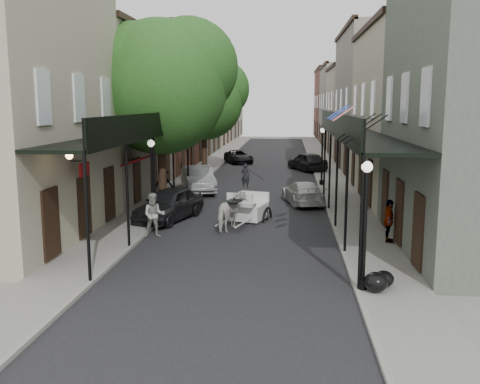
% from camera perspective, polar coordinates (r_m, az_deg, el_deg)
% --- Properties ---
extents(ground, '(140.00, 140.00, 0.00)m').
position_cam_1_polar(ground, '(17.95, -1.18, -8.11)').
color(ground, gray).
rests_on(ground, ground).
extents(road, '(8.00, 90.00, 0.01)m').
position_cam_1_polar(road, '(37.45, 2.22, 1.17)').
color(road, black).
rests_on(road, ground).
extents(sidewalk_left, '(2.20, 90.00, 0.12)m').
position_cam_1_polar(sidewalk_left, '(38.02, -5.33, 1.34)').
color(sidewalk_left, gray).
rests_on(sidewalk_left, ground).
extents(sidewalk_right, '(2.20, 90.00, 0.12)m').
position_cam_1_polar(sidewalk_right, '(37.52, 9.87, 1.13)').
color(sidewalk_right, gray).
rests_on(sidewalk_right, ground).
extents(building_row_left, '(5.00, 80.00, 10.50)m').
position_cam_1_polar(building_row_left, '(48.16, -7.50, 9.21)').
color(building_row_left, '#A69F85').
rests_on(building_row_left, ground).
extents(building_row_right, '(5.00, 80.00, 10.50)m').
position_cam_1_polar(building_row_right, '(47.47, 13.47, 9.03)').
color(building_row_right, gray).
rests_on(building_row_right, ground).
extents(gallery_left, '(2.20, 18.05, 4.88)m').
position_cam_1_polar(gallery_left, '(24.94, -10.46, 6.18)').
color(gallery_left, black).
rests_on(gallery_left, sidewalk_left).
extents(gallery_right, '(2.20, 18.05, 4.88)m').
position_cam_1_polar(gallery_right, '(24.19, 12.08, 6.03)').
color(gallery_right, black).
rests_on(gallery_right, sidewalk_right).
extents(tree_near, '(7.31, 6.80, 9.63)m').
position_cam_1_polar(tree_near, '(27.88, -7.62, 11.60)').
color(tree_near, '#382619').
rests_on(tree_near, sidewalk_left).
extents(tree_far, '(6.45, 6.00, 8.61)m').
position_cam_1_polar(tree_far, '(41.64, -3.35, 10.05)').
color(tree_far, '#382619').
rests_on(tree_far, sidewalk_left).
extents(lamppost_right_near, '(0.32, 0.32, 3.71)m').
position_cam_1_polar(lamppost_right_near, '(15.53, 13.17, -3.32)').
color(lamppost_right_near, black).
rests_on(lamppost_right_near, sidewalk_right).
extents(lamppost_left, '(0.32, 0.32, 3.71)m').
position_cam_1_polar(lamppost_left, '(24.02, -9.36, 1.28)').
color(lamppost_left, black).
rests_on(lamppost_left, sidewalk_left).
extents(lamppost_right_far, '(0.32, 0.32, 3.71)m').
position_cam_1_polar(lamppost_right_far, '(35.23, 8.76, 3.89)').
color(lamppost_right_far, black).
rests_on(lamppost_right_far, sidewalk_right).
extents(horse, '(1.37, 2.11, 1.64)m').
position_cam_1_polar(horse, '(22.91, -0.83, -2.10)').
color(horse, silver).
rests_on(horse, ground).
extents(carriage, '(2.09, 2.69, 2.74)m').
position_cam_1_polar(carriage, '(25.22, 1.29, -0.46)').
color(carriage, black).
rests_on(carriage, ground).
extents(pedestrian_walking, '(1.02, 0.88, 1.83)m').
position_cam_1_polar(pedestrian_walking, '(22.02, -9.16, -2.46)').
color(pedestrian_walking, '#9E9D95').
rests_on(pedestrian_walking, ground).
extents(pedestrian_sidewalk_left, '(1.30, 1.09, 1.75)m').
position_cam_1_polar(pedestrian_sidewalk_left, '(29.84, -8.19, 0.86)').
color(pedestrian_sidewalk_left, gray).
rests_on(pedestrian_sidewalk_left, sidewalk_left).
extents(pedestrian_sidewalk_right, '(0.58, 1.03, 1.66)m').
position_cam_1_polar(pedestrian_sidewalk_right, '(21.29, 15.61, -3.00)').
color(pedestrian_sidewalk_right, gray).
rests_on(pedestrian_sidewalk_right, sidewalk_right).
extents(car_left_near, '(3.01, 4.82, 1.53)m').
position_cam_1_polar(car_left_near, '(25.12, -7.58, -1.28)').
color(car_left_near, black).
rests_on(car_left_near, ground).
extents(car_left_mid, '(3.01, 5.09, 1.58)m').
position_cam_1_polar(car_left_mid, '(32.91, -4.50, 1.37)').
color(car_left_mid, '#939397').
rests_on(car_left_mid, ground).
extents(car_left_far, '(3.28, 4.67, 1.18)m').
position_cam_1_polar(car_left_far, '(48.63, -0.15, 3.79)').
color(car_left_far, black).
rests_on(car_left_far, ground).
extents(car_right_near, '(2.56, 4.51, 1.23)m').
position_cam_1_polar(car_right_near, '(29.12, 6.73, -0.08)').
color(car_right_near, silver).
rests_on(car_right_near, ground).
extents(car_right_far, '(3.49, 4.81, 1.52)m').
position_cam_1_polar(car_right_far, '(43.55, 7.17, 3.28)').
color(car_right_far, black).
rests_on(car_right_far, ground).
extents(trash_bags, '(0.94, 1.09, 0.58)m').
position_cam_1_polar(trash_bags, '(16.02, 14.59, -9.16)').
color(trash_bags, black).
rests_on(trash_bags, sidewalk_right).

